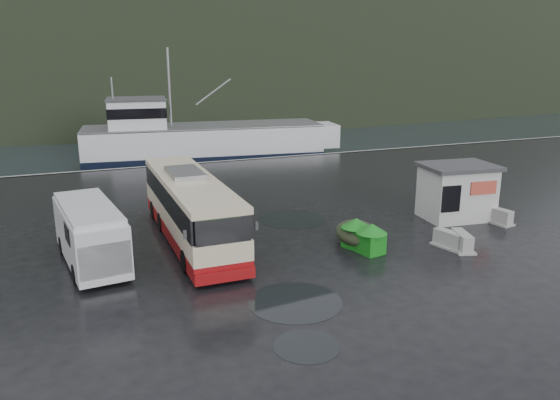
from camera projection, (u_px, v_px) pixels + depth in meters
name	position (u px, v px, depth m)	size (l,w,h in m)	color
ground	(259.00, 251.00, 23.99)	(160.00, 160.00, 0.00)	black
harbor_water	(101.00, 90.00, 122.95)	(300.00, 180.00, 0.02)	black
quay_edge	(175.00, 165.00, 41.98)	(160.00, 0.60, 1.50)	#999993
headland	(104.00, 69.00, 252.37)	(780.00, 540.00, 570.00)	black
coach_bus	(192.00, 240.00, 25.32)	(2.83, 11.16, 3.15)	beige
white_van	(93.00, 263.00, 22.57)	(2.09, 6.07, 2.54)	silver
waste_bin_left	(371.00, 253.00, 23.68)	(0.97, 0.97, 1.35)	#167D1B
waste_bin_right	(355.00, 247.00, 24.43)	(0.97, 0.97, 1.35)	#167D1B
dome_tent	(356.00, 244.00, 24.85)	(1.86, 2.60, 1.02)	#2C3520
ticket_kiosk	(454.00, 218.00, 28.66)	(3.67, 2.78, 2.87)	beige
jersey_barrier_a	(461.00, 249.00, 24.13)	(0.78, 1.57, 0.78)	#999993
jersey_barrier_b	(448.00, 247.00, 24.41)	(0.75, 1.49, 0.75)	#999993
jersey_barrier_c	(498.00, 223.00, 27.79)	(0.77, 1.55, 0.77)	#999993
fishing_trawler	(205.00, 146.00, 50.46)	(25.37, 5.57, 10.15)	silver
puddles	(295.00, 261.00, 22.74)	(7.18, 14.62, 0.01)	black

